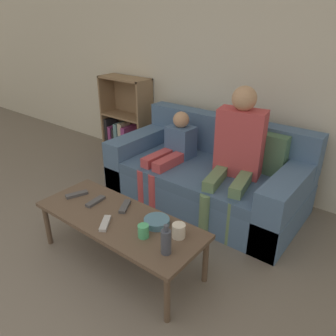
{
  "coord_description": "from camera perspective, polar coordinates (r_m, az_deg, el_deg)",
  "views": [
    {
      "loc": [
        1.43,
        -0.01,
        1.69
      ],
      "look_at": [
        -0.02,
        1.84,
        0.57
      ],
      "focal_mm": 35.0,
      "sensor_mm": 36.0,
      "label": 1
    }
  ],
  "objects": [
    {
      "name": "tv_remote_1",
      "position": [
        2.29,
        -10.88,
        -9.43
      ],
      "size": [
        0.14,
        0.17,
        0.02
      ],
      "rotation": [
        0.0,
        0.0,
        0.61
      ],
      "color": "#B7B7BC",
      "rests_on": "coffee_table"
    },
    {
      "name": "cup_near",
      "position": [
        2.13,
        -4.31,
        -10.9
      ],
      "size": [
        0.07,
        0.07,
        0.09
      ],
      "color": "#4CB77A",
      "rests_on": "coffee_table"
    },
    {
      "name": "cup_far",
      "position": [
        2.13,
        1.88,
        -10.87
      ],
      "size": [
        0.09,
        0.09,
        0.09
      ],
      "color": "silver",
      "rests_on": "coffee_table"
    },
    {
      "name": "person_adult",
      "position": [
        2.82,
        11.97,
        3.39
      ],
      "size": [
        0.46,
        0.69,
        1.16
      ],
      "rotation": [
        0.0,
        0.0,
        0.19
      ],
      "color": "#66845B",
      "rests_on": "ground_plane"
    },
    {
      "name": "couch",
      "position": [
        3.17,
        6.92,
        -1.47
      ],
      "size": [
        1.8,
        0.92,
        0.77
      ],
      "color": "#4C6B93",
      "rests_on": "ground_plane"
    },
    {
      "name": "wall_back",
      "position": [
        3.35,
        13.06,
        18.19
      ],
      "size": [
        12.0,
        0.06,
        2.6
      ],
      "color": "beige",
      "rests_on": "ground_plane"
    },
    {
      "name": "snack_bowl",
      "position": [
        2.25,
        -1.97,
        -9.33
      ],
      "size": [
        0.18,
        0.18,
        0.05
      ],
      "color": "teal",
      "rests_on": "coffee_table"
    },
    {
      "name": "person_child",
      "position": [
        3.15,
        0.56,
        2.81
      ],
      "size": [
        0.27,
        0.64,
        0.84
      ],
      "rotation": [
        0.0,
        0.0,
        -0.03
      ],
      "color": "#C6474C",
      "rests_on": "ground_plane"
    },
    {
      "name": "bottle",
      "position": [
        1.98,
        -0.35,
        -12.66
      ],
      "size": [
        0.06,
        0.06,
        0.2
      ],
      "color": "#424756",
      "rests_on": "coffee_table"
    },
    {
      "name": "tv_remote_0",
      "position": [
        2.55,
        -12.51,
        -5.69
      ],
      "size": [
        0.06,
        0.17,
        0.02
      ],
      "rotation": [
        0.0,
        0.0,
        0.09
      ],
      "color": "#47474C",
      "rests_on": "coffee_table"
    },
    {
      "name": "coffee_table",
      "position": [
        2.37,
        -8.57,
        -9.24
      ],
      "size": [
        1.28,
        0.5,
        0.38
      ],
      "color": "brown",
      "rests_on": "ground_plane"
    },
    {
      "name": "tv_remote_2",
      "position": [
        2.68,
        -15.61,
        -4.45
      ],
      "size": [
        0.11,
        0.18,
        0.02
      ],
      "rotation": [
        0.0,
        0.0,
        -0.38
      ],
      "color": "#47474C",
      "rests_on": "coffee_table"
    },
    {
      "name": "bookshelf",
      "position": [
        4.27,
        -7.33,
        7.61
      ],
      "size": [
        0.67,
        0.28,
        0.99
      ],
      "color": "#8E7051",
      "rests_on": "ground_plane"
    },
    {
      "name": "tv_remote_3",
      "position": [
        2.45,
        -7.51,
        -6.64
      ],
      "size": [
        0.12,
        0.17,
        0.02
      ],
      "rotation": [
        0.0,
        0.0,
        0.51
      ],
      "color": "#47474C",
      "rests_on": "coffee_table"
    }
  ]
}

